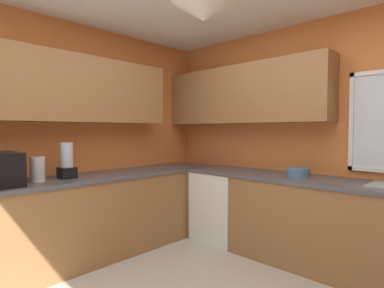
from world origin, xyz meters
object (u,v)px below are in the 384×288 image
(kettle, at_px, (38,169))
(bowl, at_px, (298,172))
(dishwasher, at_px, (223,206))
(blender_appliance, at_px, (67,162))

(kettle, distance_m, bowl, 2.55)
(bowl, bearing_deg, kettle, -128.86)
(dishwasher, xyz_separation_m, blender_appliance, (-0.66, -1.67, 0.63))
(dishwasher, bearing_deg, bowl, 1.79)
(blender_appliance, bearing_deg, bowl, 46.39)
(dishwasher, xyz_separation_m, kettle, (-0.64, -1.96, 0.58))
(blender_appliance, bearing_deg, kettle, -86.00)
(dishwasher, relative_size, kettle, 3.61)
(bowl, distance_m, blender_appliance, 2.35)
(kettle, bearing_deg, blender_appliance, 94.00)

